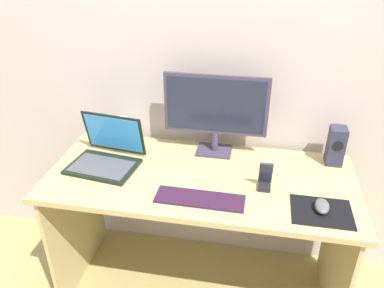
{
  "coord_description": "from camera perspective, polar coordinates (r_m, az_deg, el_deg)",
  "views": [
    {
      "loc": [
        0.24,
        -1.51,
        1.77
      ],
      "look_at": [
        -0.04,
        -0.02,
        0.93
      ],
      "focal_mm": 35.87,
      "sensor_mm": 36.0,
      "label": 1
    }
  ],
  "objects": [
    {
      "name": "mousepad",
      "position": [
        1.7,
        18.71,
        -9.49
      ],
      "size": [
        0.25,
        0.2,
        0.0
      ],
      "primitive_type": "cube",
      "color": "black",
      "rests_on": "desk"
    },
    {
      "name": "speaker_right",
      "position": [
        2.01,
        20.61,
        -0.26
      ],
      "size": [
        0.08,
        0.09,
        0.2
      ],
      "color": "#2A2B40",
      "rests_on": "desk"
    },
    {
      "name": "keyboard_external",
      "position": [
        1.68,
        1.17,
        -8.15
      ],
      "size": [
        0.39,
        0.12,
        0.01
      ],
      "primitive_type": "cube",
      "rotation": [
        0.0,
        0.0,
        -0.01
      ],
      "color": "#2F172F",
      "rests_on": "desk"
    },
    {
      "name": "laptop",
      "position": [
        1.95,
        -12.59,
        -1.62
      ],
      "size": [
        0.36,
        0.32,
        0.24
      ],
      "color": "black",
      "rests_on": "desk"
    },
    {
      "name": "wall_back",
      "position": [
        1.97,
        3.26,
        13.6
      ],
      "size": [
        6.0,
        0.04,
        2.5
      ],
      "primitive_type": "cube",
      "color": "#BBABA2",
      "rests_on": "ground_plane"
    },
    {
      "name": "desk",
      "position": [
        1.92,
        1.2,
        -8.55
      ],
      "size": [
        1.46,
        0.65,
        0.75
      ],
      "color": "tan",
      "rests_on": "ground_plane"
    },
    {
      "name": "fishbowl",
      "position": [
        2.1,
        -10.47,
        2.0
      ],
      "size": [
        0.17,
        0.17,
        0.17
      ],
      "primitive_type": "sphere",
      "color": "silver",
      "rests_on": "desk"
    },
    {
      "name": "ground_plane",
      "position": [
        2.34,
        1.04,
        -20.24
      ],
      "size": [
        8.0,
        8.0,
        0.0
      ],
      "primitive_type": "plane",
      "color": "#A18E55"
    },
    {
      "name": "monitor",
      "position": [
        1.92,
        3.52,
        5.08
      ],
      "size": [
        0.52,
        0.14,
        0.42
      ],
      "color": "#3B3449",
      "rests_on": "desk"
    },
    {
      "name": "phone_in_dock",
      "position": [
        1.75,
        10.81,
        -5.17
      ],
      "size": [
        0.06,
        0.06,
        0.14
      ],
      "color": "black",
      "rests_on": "desk"
    },
    {
      "name": "mouse",
      "position": [
        1.7,
        18.76,
        -8.74
      ],
      "size": [
        0.07,
        0.1,
        0.04
      ],
      "primitive_type": "ellipsoid",
      "rotation": [
        0.0,
        0.0,
        -0.06
      ],
      "color": "#51534E",
      "rests_on": "mousepad"
    }
  ]
}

